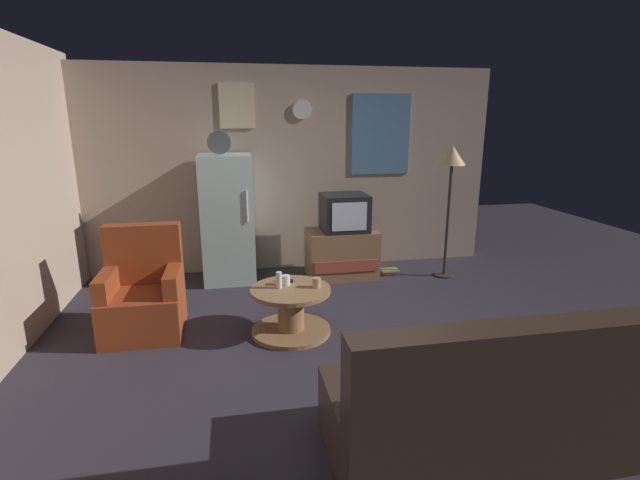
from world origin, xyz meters
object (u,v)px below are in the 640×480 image
Objects in this scene: coffee_table at (291,311)px; tv_stand at (342,253)px; crt_tv at (344,212)px; armchair at (144,296)px; standing_lamp at (452,166)px; wine_glass at (279,280)px; remote_control at (285,281)px; fridge at (228,219)px; couch at (480,407)px; mug_ceramic_tan at (317,283)px; mug_ceramic_white at (286,280)px; book_stack at (390,272)px.

tv_stand is at bearing 60.57° from coffee_table.
crt_tv is 0.56× the size of armchair.
wine_glass is at bearing -151.21° from standing_lamp.
wine_glass is 1.00× the size of remote_control.
standing_lamp is (2.61, -0.36, 0.60)m from fridge.
tv_stand is 5.60× the size of remote_control.
mug_ceramic_tan is at bearing 109.58° from couch.
armchair reaches higher than tv_stand.
remote_control is (-2.10, -1.04, -0.92)m from standing_lamp.
crt_tv is at bearing 169.74° from standing_lamp.
wine_glass is 0.09× the size of couch.
fridge is 2.71m from standing_lamp.
armchair is at bearing 166.95° from wine_glass.
crt_tv is 1.58m from remote_control.
mug_ceramic_tan is 1.87m from couch.
armchair reaches higher than coffee_table.
fridge is 1.60m from mug_ceramic_white.
armchair is at bearing 166.86° from coffee_table.
couch is (-1.22, -3.00, -1.05)m from standing_lamp.
mug_ceramic_white is 2.08m from couch.
standing_lamp is at bearing 28.79° from wine_glass.
couch is (0.04, -3.22, 0.02)m from tv_stand.
mug_ceramic_tan is at bearing -8.05° from wine_glass.
couch is at bearing -67.42° from fridge.
mug_ceramic_white is at bearing 45.34° from wine_glass.
tv_stand is 1.70m from wine_glass.
couch reaches higher than remote_control.
fridge is 1.11× the size of standing_lamp.
coffee_table is at bearing -119.43° from tv_stand.
crt_tv reaches higher than remote_control.
mug_ceramic_tan is 0.33m from remote_control.
crt_tv is 1.62m from mug_ceramic_tan.
coffee_table is at bearing -135.87° from book_stack.
crt_tv is 0.34× the size of standing_lamp.
crt_tv reaches higher than tv_stand.
armchair is 2.95m from book_stack.
coffee_table is 3.38× the size of book_stack.
tv_stand is at bearing 68.37° from mug_ceramic_tan.
book_stack is at bearing 166.30° from standing_lamp.
book_stack is (1.96, -0.20, -0.72)m from fridge.
wine_glass is at bearing 171.95° from mug_ceramic_tan.
coffee_table is 0.42× the size of couch.
tv_stand is at bearing 90.79° from couch.
crt_tv is 3.26m from couch.
mug_ceramic_white is at bearing 115.33° from couch.
fridge is 1.53m from remote_control.
couch reaches higher than coffee_table.
coffee_table is 0.28m from mug_ceramic_white.
remote_control is 1.29m from armchair.
mug_ceramic_white and mug_ceramic_tan have the same top height.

